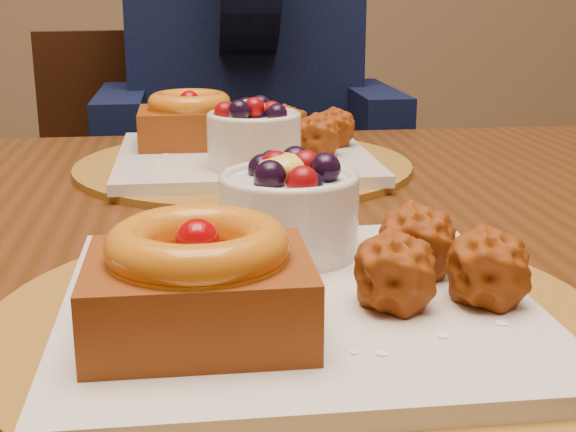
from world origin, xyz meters
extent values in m
cube|color=#3A1F0A|center=(0.04, -0.02, 0.73)|extent=(1.60, 0.90, 0.04)
cylinder|color=brown|center=(0.04, -0.24, 0.76)|extent=(0.38, 0.38, 0.01)
cube|color=silver|center=(0.04, -0.24, 0.77)|extent=(0.28, 0.28, 0.01)
cube|color=#4B2007|center=(-0.02, -0.29, 0.80)|extent=(0.12, 0.10, 0.04)
torus|color=#B34F0B|center=(-0.02, -0.29, 0.83)|extent=(0.10, 0.10, 0.02)
sphere|color=#870204|center=(-0.02, -0.29, 0.83)|extent=(0.02, 0.02, 0.02)
sphere|color=#983B0B|center=(0.12, -0.22, 0.80)|extent=(0.05, 0.05, 0.05)
sphere|color=#983B0B|center=(0.10, -0.27, 0.80)|extent=(0.05, 0.05, 0.05)
sphere|color=#983B0B|center=(0.15, -0.27, 0.80)|extent=(0.05, 0.05, 0.05)
cylinder|color=silver|center=(0.05, -0.16, 0.80)|extent=(0.10, 0.10, 0.05)
torus|color=silver|center=(0.05, -0.16, 0.83)|extent=(0.10, 0.10, 0.01)
ellipsoid|color=yellow|center=(0.04, -0.16, 0.84)|extent=(0.03, 0.03, 0.02)
cylinder|color=brown|center=(0.04, 0.20, 0.76)|extent=(0.38, 0.38, 0.01)
cube|color=silver|center=(0.04, 0.20, 0.77)|extent=(0.28, 0.28, 0.01)
cube|color=#4B2007|center=(-0.02, 0.25, 0.80)|extent=(0.12, 0.10, 0.04)
torus|color=#B34F0B|center=(-0.02, 0.25, 0.83)|extent=(0.10, 0.10, 0.02)
sphere|color=#870204|center=(-0.02, 0.25, 0.83)|extent=(0.02, 0.02, 0.02)
sphere|color=#983B0B|center=(0.12, 0.17, 0.80)|extent=(0.05, 0.05, 0.05)
sphere|color=#983B0B|center=(0.10, 0.22, 0.80)|extent=(0.05, 0.05, 0.05)
sphere|color=#983B0B|center=(0.15, 0.22, 0.80)|extent=(0.05, 0.05, 0.05)
cylinder|color=silver|center=(0.05, 0.12, 0.80)|extent=(0.10, 0.10, 0.05)
torus|color=silver|center=(0.05, 0.12, 0.83)|extent=(0.10, 0.10, 0.01)
ellipsoid|color=yellow|center=(0.04, 0.12, 0.84)|extent=(0.03, 0.03, 0.02)
cube|color=black|center=(-0.07, 0.76, 0.43)|extent=(0.49, 0.49, 0.04)
cylinder|color=black|center=(0.15, 0.61, 0.21)|extent=(0.03, 0.03, 0.41)
cylinder|color=black|center=(-0.28, 0.90, 0.21)|extent=(0.03, 0.03, 0.41)
cylinder|color=black|center=(0.08, 0.97, 0.21)|extent=(0.03, 0.03, 0.41)
cube|color=black|center=(-0.10, 0.95, 0.65)|extent=(0.42, 0.10, 0.44)
cube|color=black|center=(0.09, 0.77, 0.77)|extent=(0.40, 0.21, 0.58)
cube|color=black|center=(-0.13, 0.65, 0.75)|extent=(0.08, 0.29, 0.08)
cube|color=black|center=(0.30, 0.65, 0.75)|extent=(0.08, 0.29, 0.08)
camera|label=1|loc=(-0.02, -0.69, 0.96)|focal=50.00mm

